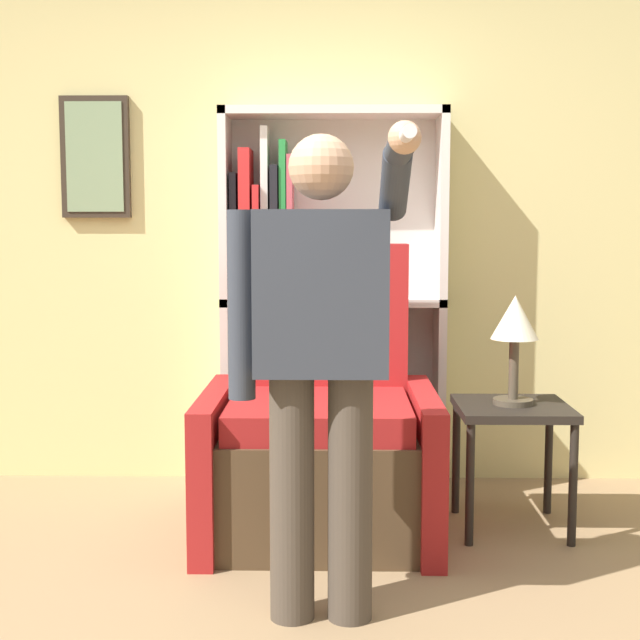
# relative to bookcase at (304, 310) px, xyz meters

# --- Properties ---
(wall_back) EXTENTS (8.00, 0.11, 2.80)m
(wall_back) POSITION_rel_bookcase_xyz_m (-0.08, 0.16, 0.50)
(wall_back) COLOR #DBCC84
(wall_back) RESTS_ON ground_plane
(bookcase) EXTENTS (1.11, 0.28, 1.89)m
(bookcase) POSITION_rel_bookcase_xyz_m (0.00, 0.00, 0.00)
(bookcase) COLOR silver
(bookcase) RESTS_ON ground_plane
(armchair) EXTENTS (0.99, 0.89, 1.24)m
(armchair) POSITION_rel_bookcase_xyz_m (0.09, -0.67, -0.51)
(armchair) COLOR #4C3823
(armchair) RESTS_ON ground_plane
(person_standing) EXTENTS (0.58, 0.78, 1.62)m
(person_standing) POSITION_rel_bookcase_xyz_m (0.11, -1.56, 0.03)
(person_standing) COLOR #473D33
(person_standing) RESTS_ON ground_plane
(side_table) EXTENTS (0.48, 0.48, 0.55)m
(side_table) POSITION_rel_bookcase_xyz_m (0.93, -0.64, -0.43)
(side_table) COLOR black
(side_table) RESTS_ON ground_plane
(table_lamp) EXTENTS (0.20, 0.20, 0.47)m
(table_lamp) POSITION_rel_bookcase_xyz_m (0.93, -0.64, -0.01)
(table_lamp) COLOR #4C4233
(table_lamp) RESTS_ON side_table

